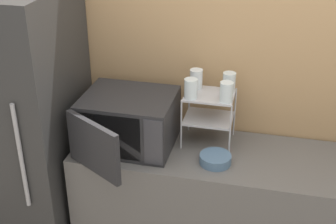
% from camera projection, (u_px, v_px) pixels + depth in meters
% --- Properties ---
extents(wall_back, '(8.00, 0.06, 2.60)m').
position_uv_depth(wall_back, '(258.00, 73.00, 2.76)').
color(wall_back, tan).
rests_on(wall_back, ground_plane).
extents(counter, '(2.00, 0.57, 0.92)m').
position_uv_depth(counter, '(242.00, 220.00, 2.86)').
color(counter, '#595654').
rests_on(counter, ground_plane).
extents(microwave, '(0.53, 0.66, 0.31)m').
position_uv_depth(microwave, '(128.00, 121.00, 2.70)').
color(microwave, '#262628').
rests_on(microwave, counter).
extents(dish_rack, '(0.29, 0.24, 0.31)m').
position_uv_depth(dish_rack, '(209.00, 108.00, 2.70)').
color(dish_rack, '#B2B2B7').
rests_on(dish_rack, counter).
extents(glass_front_left, '(0.07, 0.07, 0.11)m').
position_uv_depth(glass_front_left, '(191.00, 89.00, 2.59)').
color(glass_front_left, silver).
rests_on(glass_front_left, dish_rack).
extents(glass_back_right, '(0.07, 0.07, 0.11)m').
position_uv_depth(glass_back_right, '(229.00, 82.00, 2.67)').
color(glass_back_right, silver).
rests_on(glass_back_right, dish_rack).
extents(glass_front_right, '(0.07, 0.07, 0.11)m').
position_uv_depth(glass_front_right, '(226.00, 92.00, 2.55)').
color(glass_front_right, silver).
rests_on(glass_front_right, dish_rack).
extents(glass_back_left, '(0.07, 0.07, 0.11)m').
position_uv_depth(glass_back_left, '(196.00, 79.00, 2.71)').
color(glass_back_left, silver).
rests_on(glass_back_left, dish_rack).
extents(bowl, '(0.18, 0.18, 0.05)m').
position_uv_depth(bowl, '(215.00, 159.00, 2.58)').
color(bowl, slate).
rests_on(bowl, counter).
extents(refrigerator, '(0.68, 0.71, 1.82)m').
position_uv_depth(refrigerator, '(22.00, 135.00, 2.89)').
color(refrigerator, '#2D2D2D').
rests_on(refrigerator, ground_plane).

